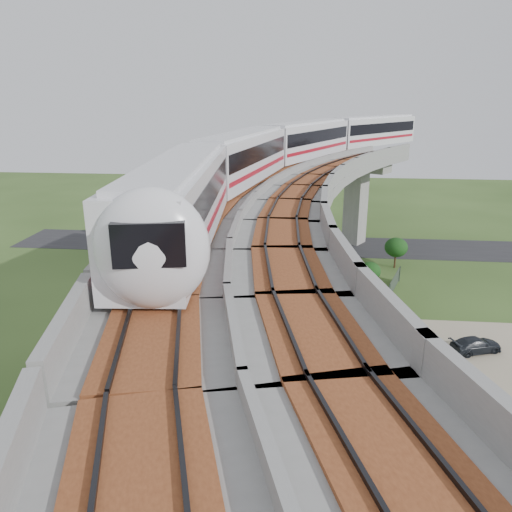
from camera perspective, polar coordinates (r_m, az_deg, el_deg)
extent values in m
plane|color=#2F471C|center=(30.32, -1.49, -15.23)|extent=(160.00, 160.00, 0.00)
cube|color=gray|center=(30.46, 26.48, -17.17)|extent=(18.00, 26.00, 0.04)
cube|color=#232326|center=(57.68, 2.16, 1.31)|extent=(60.00, 8.00, 0.03)
cube|color=#99968E|center=(58.57, 11.30, 5.46)|extent=(2.86, 2.93, 8.40)
cube|color=#99968E|center=(57.74, 11.59, 10.11)|extent=(7.21, 5.74, 1.20)
cube|color=#99968E|center=(37.74, 1.77, -1.18)|extent=(2.35, 2.51, 8.40)
cube|color=#99968E|center=(36.44, 1.84, 5.96)|extent=(7.31, 3.58, 1.20)
cube|color=#99968E|center=(19.42, -2.78, -21.83)|extent=(2.35, 2.51, 8.40)
cube|color=#99968E|center=(16.75, -3.03, -9.13)|extent=(7.31, 3.58, 1.20)
cube|color=gray|center=(52.18, 8.96, 10.55)|extent=(16.42, 20.91, 0.80)
cube|color=gray|center=(53.89, 4.72, 11.90)|extent=(8.66, 17.08, 1.00)
cube|color=gray|center=(50.56, 13.57, 11.07)|extent=(8.66, 17.08, 1.00)
cube|color=brown|center=(53.01, 6.77, 11.26)|extent=(10.68, 18.08, 0.12)
cube|color=black|center=(53.00, 6.77, 11.39)|extent=(9.69, 17.59, 0.12)
cube|color=brown|center=(51.31, 11.28, 10.82)|extent=(10.68, 18.08, 0.12)
cube|color=black|center=(51.30, 11.29, 10.95)|extent=(9.69, 17.59, 0.12)
cube|color=gray|center=(34.99, 1.36, 7.13)|extent=(11.77, 20.03, 0.80)
cube|color=gray|center=(36.03, -5.38, 8.82)|extent=(3.22, 18.71, 1.00)
cube|color=gray|center=(34.14, 8.50, 8.19)|extent=(3.22, 18.71, 1.00)
cube|color=brown|center=(35.46, -2.13, 8.02)|extent=(5.44, 19.05, 0.12)
cube|color=black|center=(35.44, -2.13, 8.21)|extent=(4.35, 18.88, 0.12)
cube|color=brown|center=(34.49, 4.96, 7.68)|extent=(5.44, 19.05, 0.12)
cube|color=black|center=(34.47, 4.97, 7.87)|extent=(4.35, 18.88, 0.12)
cube|color=gray|center=(17.52, -3.15, -4.26)|extent=(11.77, 20.03, 0.80)
cube|color=gray|center=(17.74, -17.23, -1.68)|extent=(3.22, 18.71, 1.00)
cube|color=gray|center=(17.71, 10.85, -1.21)|extent=(3.22, 18.71, 1.00)
cube|color=brown|center=(17.50, -10.41, -2.95)|extent=(5.44, 19.05, 0.12)
cube|color=black|center=(17.45, -10.43, -2.59)|extent=(4.35, 18.88, 0.12)
cube|color=brown|center=(17.48, 4.06, -2.71)|extent=(5.44, 19.05, 0.12)
cube|color=black|center=(17.44, 4.07, -2.34)|extent=(4.35, 18.88, 0.12)
cube|color=silver|center=(21.62, -8.65, 6.11)|extent=(3.81, 15.16, 3.20)
cube|color=silver|center=(21.34, -8.87, 10.57)|extent=(3.22, 14.37, 0.22)
cube|color=black|center=(21.53, -8.71, 7.28)|extent=(3.82, 14.57, 1.15)
cube|color=#A5101F|center=(21.79, -8.56, 4.18)|extent=(3.82, 14.57, 0.30)
cube|color=black|center=(21.97, -8.47, 2.38)|extent=(2.84, 12.86, 0.28)
cube|color=silver|center=(36.58, -1.48, 11.16)|extent=(5.29, 15.24, 3.20)
cube|color=silver|center=(36.42, -1.50, 13.81)|extent=(4.63, 14.41, 0.22)
cube|color=black|center=(36.53, -1.48, 11.86)|extent=(5.24, 14.66, 1.15)
cube|color=#A5101F|center=(36.68, -1.47, 9.99)|extent=(5.24, 14.66, 0.30)
cube|color=black|center=(36.79, -1.46, 8.90)|extent=(4.11, 12.89, 0.28)
cube|color=silver|center=(51.09, 5.92, 13.04)|extent=(8.67, 14.77, 3.20)
cube|color=silver|center=(50.97, 5.98, 14.95)|extent=(7.87, 13.86, 0.22)
cube|color=black|center=(51.05, 5.93, 13.55)|extent=(8.48, 14.25, 1.15)
cube|color=#A5101F|center=(51.16, 5.89, 12.21)|extent=(8.48, 14.25, 0.30)
cube|color=black|center=(51.23, 5.86, 11.42)|extent=(7.01, 12.39, 0.28)
cube|color=silver|center=(64.83, 13.36, 13.72)|extent=(11.51, 13.38, 3.20)
cube|color=silver|center=(64.73, 13.47, 15.22)|extent=(10.62, 12.45, 0.22)
cube|color=black|center=(64.80, 13.39, 14.12)|extent=(11.18, 12.95, 1.15)
cube|color=#A5101F|center=(64.88, 13.31, 13.06)|extent=(11.18, 12.95, 0.30)
cube|color=black|center=(64.94, 13.27, 12.44)|extent=(9.48, 11.12, 0.28)
ellipsoid|color=silver|center=(14.63, -11.76, 0.75)|extent=(3.61, 2.42, 3.64)
cylinder|color=#2D382D|center=(48.04, 16.11, -1.98)|extent=(0.08, 0.08, 1.50)
cube|color=#2D382D|center=(45.74, 15.52, -2.95)|extent=(1.69, 4.77, 1.40)
cylinder|color=#2D382D|center=(43.45, 15.03, -4.03)|extent=(0.08, 0.08, 1.50)
cube|color=#2D382D|center=(41.17, 14.64, -5.26)|extent=(1.23, 4.91, 1.40)
cylinder|color=#2D382D|center=(38.90, 14.39, -6.65)|extent=(0.08, 0.08, 1.50)
cube|color=#2D382D|center=(36.66, 14.28, -8.22)|extent=(0.75, 4.99, 1.40)
cylinder|color=#2D382D|center=(34.46, 14.36, -10.01)|extent=(0.08, 0.08, 1.50)
cube|color=#2D382D|center=(32.30, 14.67, -12.06)|extent=(0.27, 5.04, 1.40)
cylinder|color=#2D382D|center=(30.20, 15.25, -14.40)|extent=(0.08, 0.08, 1.50)
cube|color=#2D382D|center=(28.19, 16.19, -17.07)|extent=(0.27, 5.04, 1.40)
cylinder|color=#2D382D|center=(26.29, 17.57, -20.12)|extent=(0.08, 0.08, 1.50)
cube|color=#2D382D|center=(24.52, 19.51, -23.58)|extent=(0.75, 4.99, 1.40)
cylinder|color=#382314|center=(51.74, 15.59, -0.52)|extent=(0.18, 0.18, 1.45)
ellipsoid|color=#123813|center=(51.32, 15.72, 0.96)|extent=(2.27, 2.27, 1.93)
cylinder|color=#382314|center=(44.44, 12.77, -3.30)|extent=(0.18, 0.18, 1.57)
ellipsoid|color=#123813|center=(43.98, 12.89, -1.68)|extent=(1.85, 1.85, 1.57)
cylinder|color=#382314|center=(41.47, 12.17, -4.84)|extent=(0.18, 0.18, 1.56)
ellipsoid|color=#123813|center=(40.96, 12.29, -3.04)|extent=(2.07, 2.07, 1.76)
cylinder|color=#382314|center=(34.22, 11.16, -10.01)|extent=(0.18, 0.18, 1.47)
ellipsoid|color=#123813|center=(33.62, 11.30, -8.03)|extent=(1.94, 1.94, 1.65)
cylinder|color=#382314|center=(28.80, 12.17, -16.02)|extent=(0.18, 0.18, 1.39)
ellipsoid|color=#123813|center=(28.09, 12.35, -13.81)|extent=(2.02, 2.02, 1.72)
cylinder|color=#382314|center=(25.85, 13.86, -20.82)|extent=(0.18, 0.18, 1.28)
ellipsoid|color=#123813|center=(25.03, 14.10, -18.41)|extent=(2.35, 2.35, 2.00)
imported|color=black|center=(37.14, 23.82, -9.27)|extent=(3.82, 2.58, 1.03)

